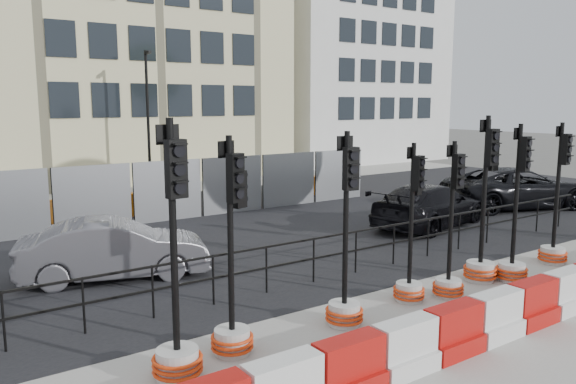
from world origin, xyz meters
TOP-DOWN VIEW (x-y plane):
  - ground at (0.00, 0.00)m, footprint 120.00×120.00m
  - sidewalk_near at (0.00, -3.00)m, footprint 40.00×6.00m
  - road at (0.00, 7.00)m, footprint 40.00×14.00m
  - sidewalk_far at (0.00, 16.00)m, footprint 40.00×4.00m
  - building_cream at (2.00, 21.99)m, footprint 15.00×10.06m
  - building_white at (17.00, 21.99)m, footprint 12.00×9.06m
  - kerb_railing at (0.00, 1.20)m, footprint 18.00×0.04m
  - heras_fencing at (0.57, 9.86)m, footprint 14.33×1.72m
  - lamp_post_far at (0.50, 14.98)m, footprint 0.12×0.56m
  - barrier_row at (0.00, -2.80)m, footprint 16.75×0.50m
  - traffic_signal_a at (-5.34, -1.09)m, footprint 0.72×0.72m
  - traffic_signal_b at (-4.31, -0.84)m, footprint 0.66×0.66m
  - traffic_signal_c at (-2.17, -0.96)m, footprint 0.67×0.67m
  - traffic_signal_d at (-0.34, -0.77)m, footprint 0.61×0.61m
  - traffic_signal_e at (0.45, -1.06)m, footprint 0.61×0.61m
  - traffic_signal_f at (1.86, -0.78)m, footprint 0.71×0.71m
  - traffic_signal_g at (2.40, -1.17)m, footprint 0.67×0.67m
  - traffic_signal_h at (4.43, -0.93)m, footprint 0.67×0.67m
  - car_b at (-4.59, 3.96)m, footprint 3.67×4.82m
  - car_c at (5.16, 3.56)m, footprint 3.77×5.44m
  - car_d at (10.29, 3.90)m, footprint 5.93×6.98m

SIDE VIEW (x-z plane):
  - ground at x=0.00m, z-range 0.00..0.00m
  - sidewalk_near at x=0.00m, z-range 0.00..0.02m
  - sidewalk_far at x=0.00m, z-range 0.00..0.02m
  - road at x=0.00m, z-range 0.00..0.03m
  - barrier_row at x=0.00m, z-range -0.03..0.77m
  - traffic_signal_e at x=0.45m, z-range -0.92..2.20m
  - heras_fencing at x=0.57m, z-range -0.35..1.65m
  - car_b at x=-4.59m, z-range 0.00..1.33m
  - car_c at x=5.16m, z-range 0.00..1.36m
  - kerb_railing at x=0.00m, z-range 0.19..1.19m
  - traffic_signal_c at x=-2.17m, z-range -0.99..2.39m
  - traffic_signal_h at x=4.43m, z-range -1.00..2.40m
  - traffic_signal_g at x=2.40m, z-range -1.00..2.41m
  - traffic_signal_d at x=-0.34m, z-range -0.81..2.29m
  - car_d at x=10.29m, z-range 0.00..1.50m
  - traffic_signal_a at x=-5.34m, z-range -1.07..2.58m
  - traffic_signal_b at x=-4.31m, z-range -0.88..2.49m
  - traffic_signal_f at x=1.86m, z-range -0.94..2.65m
  - lamp_post_far at x=0.50m, z-range 0.22..6.22m
  - building_white at x=17.00m, z-range 0.00..16.00m
  - building_cream at x=2.00m, z-range 0.00..18.00m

